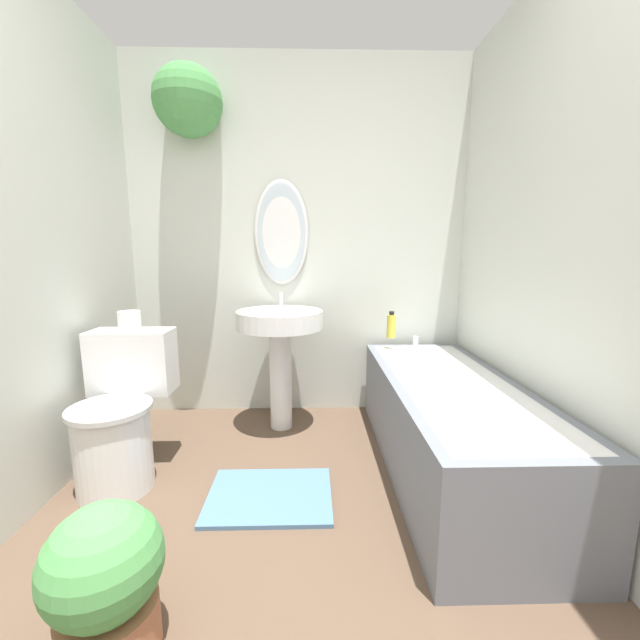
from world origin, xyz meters
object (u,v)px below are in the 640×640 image
(shampoo_bottle, at_px, (391,326))
(toilet_paper_roll, at_px, (129,321))
(pedestal_sink, at_px, (280,337))
(toilet, at_px, (121,415))
(bathtub, at_px, (449,424))
(potted_plant, at_px, (105,581))

(shampoo_bottle, distance_m, toilet_paper_roll, 1.58)
(toilet_paper_roll, bearing_deg, shampoo_bottle, 19.77)
(toilet_paper_roll, bearing_deg, pedestal_sink, 28.15)
(toilet, distance_m, pedestal_sink, 0.98)
(pedestal_sink, distance_m, bathtub, 1.11)
(toilet, bearing_deg, pedestal_sink, 37.54)
(pedestal_sink, height_order, toilet_paper_roll, pedestal_sink)
(toilet, relative_size, potted_plant, 1.60)
(toilet_paper_roll, bearing_deg, potted_plant, -70.82)
(toilet, height_order, shampoo_bottle, shampoo_bottle)
(pedestal_sink, xyz_separation_m, toilet_paper_roll, (-0.75, -0.40, 0.17))
(potted_plant, relative_size, toilet_paper_roll, 4.13)
(bathtub, distance_m, toilet_paper_roll, 1.74)
(toilet, xyz_separation_m, toilet_paper_roll, (0.00, 0.17, 0.44))
(shampoo_bottle, relative_size, toilet_paper_roll, 1.61)
(toilet, distance_m, bathtub, 1.66)
(pedestal_sink, distance_m, shampoo_bottle, 0.75)
(shampoo_bottle, xyz_separation_m, potted_plant, (-1.11, -1.61, -0.41))
(toilet, height_order, potted_plant, toilet)
(pedestal_sink, bearing_deg, shampoo_bottle, 10.23)
(pedestal_sink, height_order, bathtub, pedestal_sink)
(toilet, bearing_deg, toilet_paper_roll, 90.00)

